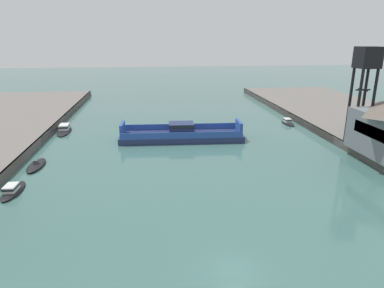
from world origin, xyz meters
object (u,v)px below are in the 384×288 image
moored_boat_mid_right (288,122)px  crane_tower (366,69)px  chain_ferry (181,134)px  moored_boat_far_left (36,165)px  moored_boat_near_right (12,190)px  moored_boat_near_left (64,129)px

moored_boat_mid_right → crane_tower: 22.93m
chain_ferry → moored_boat_far_left: 24.62m
moored_boat_near_right → moored_boat_mid_right: size_ratio=1.11×
moored_boat_near_left → moored_boat_far_left: (0.52, -19.62, -0.25)m
chain_ferry → crane_tower: (27.71, -9.50, 12.11)m
chain_ferry → moored_boat_mid_right: 25.48m
chain_ferry → moored_boat_near_right: size_ratio=3.80×
crane_tower → moored_boat_mid_right: bearing=101.9°
moored_boat_near_left → moored_boat_mid_right: moored_boat_near_left is taller
crane_tower → moored_boat_far_left: bearing=-178.1°
moored_boat_far_left → moored_boat_near_right: bearing=-90.6°
moored_boat_near_left → moored_boat_mid_right: bearing=0.8°
moored_boat_near_left → moored_boat_near_right: (0.43, -28.34, -0.08)m
moored_boat_near_left → moored_boat_near_right: moored_boat_near_left is taller
moored_boat_near_right → moored_boat_near_left: bearing=90.9°
moored_boat_near_right → moored_boat_mid_right: (45.82, 29.01, -0.01)m
chain_ferry → moored_boat_far_left: size_ratio=3.71×
moored_boat_mid_right → crane_tower: bearing=-78.1°
moored_boat_mid_right → crane_tower: crane_tower is taller
moored_boat_near_right → moored_boat_far_left: (0.09, 8.71, -0.17)m
moored_boat_far_left → crane_tower: (49.67, 1.61, 12.84)m
moored_boat_near_left → crane_tower: (50.19, -18.01, 12.59)m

